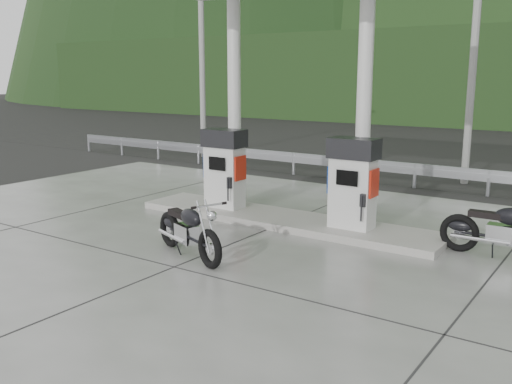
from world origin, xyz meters
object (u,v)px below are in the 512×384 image
Objects in this scene: motorcycle_left at (188,230)px; gas_pump_left at (224,169)px; gas_pump_right at (353,183)px; motorcycle_right at (506,231)px.

gas_pump_left is at bearing 136.99° from motorcycle_left.
gas_pump_right is 3.46m from motorcycle_left.
motorcycle_right is at bearing 1.15° from gas_pump_left.
motorcycle_left is (-1.77, -2.92, -0.57)m from gas_pump_right.
motorcycle_right is at bearing 2.43° from gas_pump_right.
gas_pump_right is 2.92m from motorcycle_right.
motorcycle_left is at bearing -121.23° from gas_pump_right.
motorcycle_right is (4.64, 3.04, 0.02)m from motorcycle_left.
gas_pump_left is 0.86× the size of motorcycle_right.
motorcycle_right is at bearing 54.19° from motorcycle_left.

